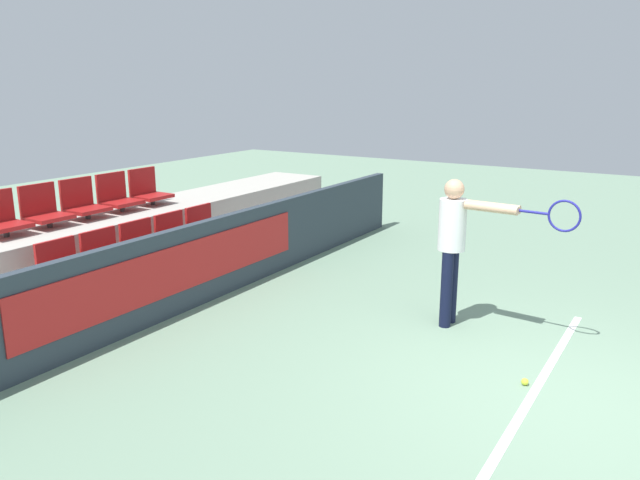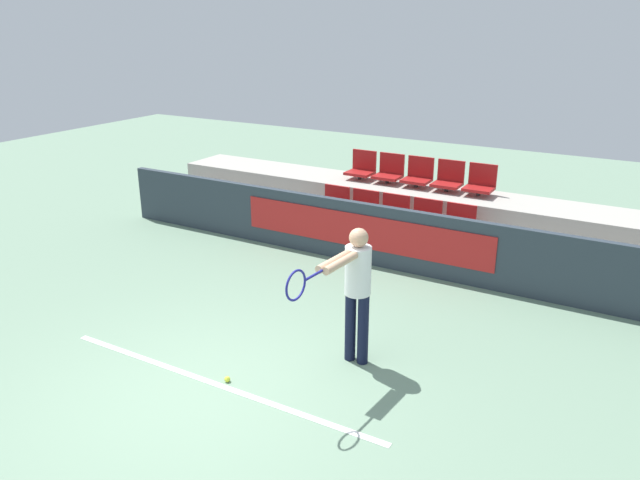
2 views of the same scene
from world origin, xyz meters
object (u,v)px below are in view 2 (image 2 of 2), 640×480
Objects in this scene: tennis_player at (355,284)px; stadium_chair_3 at (425,219)px; stadium_chair_8 at (448,179)px; stadium_chair_6 at (389,171)px; tennis_ball at (227,379)px; stadium_chair_4 at (458,225)px; stadium_chair_2 at (393,214)px; stadium_chair_0 at (334,204)px; stadium_chair_5 at (362,168)px; stadium_chair_1 at (363,209)px; stadium_chair_9 at (480,183)px; stadium_chair_7 at (418,175)px.

stadium_chair_3 is at bearing 103.19° from tennis_player.
stadium_chair_3 is 1.00× the size of stadium_chair_8.
stadium_chair_6 is 6.00m from tennis_ball.
stadium_chair_6 is at bearing 147.80° from stadium_chair_4.
stadium_chair_8 is (-0.58, 1.09, 0.45)m from stadium_chair_4.
tennis_player is at bearing -72.89° from stadium_chair_2.
stadium_chair_0 is 1.18m from stadium_chair_5.
stadium_chair_3 reaches higher than tennis_ball.
stadium_chair_4 is at bearing 0.00° from stadium_chair_1.
tennis_player is at bearing -90.22° from stadium_chair_9.
tennis_ball is at bearing -95.72° from stadium_chair_3.
stadium_chair_5 is 1.74m from stadium_chair_8.
stadium_chair_6 is (0.00, 1.09, 0.45)m from stadium_chair_1.
stadium_chair_6 is at bearing 180.00° from stadium_chair_8.
stadium_chair_6 is 1.16m from stadium_chair_8.
stadium_chair_1 is 1.00× the size of stadium_chair_5.
stadium_chair_9 is at bearing 0.00° from stadium_chair_5.
stadium_chair_0 is 0.58m from stadium_chair_1.
stadium_chair_8 reaches higher than stadium_chair_2.
stadium_chair_5 reaches higher than stadium_chair_3.
stadium_chair_8 reaches higher than stadium_chair_0.
stadium_chair_0 is 2.32m from stadium_chair_4.
stadium_chair_6 reaches higher than tennis_ball.
stadium_chair_1 reaches higher than tennis_ball.
stadium_chair_6 and stadium_chair_8 have the same top height.
stadium_chair_2 is 0.32× the size of tennis_player.
stadium_chair_4 is at bearing -62.10° from stadium_chair_8.
stadium_chair_6 is at bearing 180.00° from stadium_chair_7.
stadium_chair_3 is at bearing -117.90° from stadium_chair_9.
stadium_chair_8 is at bearing 85.34° from tennis_ball.
tennis_ball is (-1.06, -5.86, -1.08)m from stadium_chair_9.
stadium_chair_9 is (0.58, 1.09, 0.45)m from stadium_chair_3.
stadium_chair_1 is at bearing 180.00° from stadium_chair_4.
stadium_chair_3 is 1.00× the size of stadium_chair_6.
tennis_player is at bearing -81.39° from stadium_chair_3.
stadium_chair_4 is (1.16, 0.00, 0.00)m from stadium_chair_2.
stadium_chair_8 is 4.83m from tennis_player.
tennis_player is at bearing -64.40° from stadium_chair_5.
stadium_chair_3 is at bearing -43.37° from stadium_chair_6.
stadium_chair_6 is 5.09m from tennis_player.
tennis_player is at bearing -83.33° from stadium_chair_8.
stadium_chair_9 is at bearing 43.37° from stadium_chair_2.
stadium_chair_9 reaches higher than stadium_chair_4.
stadium_chair_6 is (-1.16, 1.09, 0.45)m from stadium_chair_3.
stadium_chair_0 is at bearing -154.72° from stadium_chair_9.
stadium_chair_5 is 1.00× the size of stadium_chair_6.
stadium_chair_5 and stadium_chair_8 have the same top height.
stadium_chair_0 is 1.00× the size of stadium_chair_6.
stadium_chair_0 is 4.37m from tennis_player.
stadium_chair_1 is 1.16m from stadium_chair_3.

